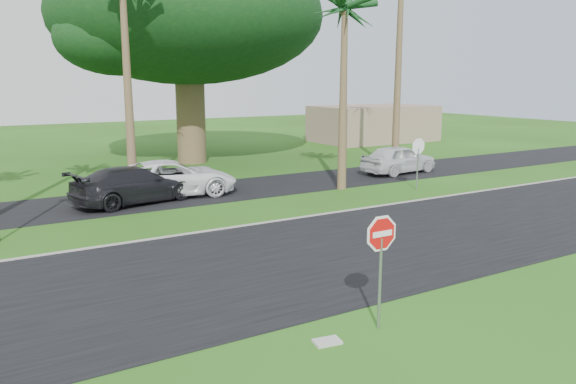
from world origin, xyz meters
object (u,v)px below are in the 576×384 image
(stop_sign_near, at_px, (381,249))
(car_pickup, at_px, (399,159))
(car_dark, at_px, (135,185))
(stop_sign_far, at_px, (418,153))
(car_minivan, at_px, (172,178))

(stop_sign_near, relative_size, car_pickup, 0.56)
(car_dark, distance_m, car_pickup, 14.96)
(car_dark, bearing_deg, car_pickup, -102.28)
(stop_sign_near, distance_m, car_pickup, 20.56)
(car_pickup, bearing_deg, stop_sign_near, 130.80)
(car_pickup, bearing_deg, car_dark, 84.16)
(stop_sign_near, relative_size, stop_sign_far, 1.00)
(car_minivan, bearing_deg, car_dark, 116.04)
(car_dark, height_order, car_minivan, car_minivan)
(car_dark, xyz_separation_m, car_pickup, (14.96, 0.14, 0.02))
(stop_sign_far, height_order, car_minivan, stop_sign_far)
(stop_sign_near, xyz_separation_m, car_dark, (-1.00, 14.93, -0.99))
(stop_sign_near, bearing_deg, car_minivan, 86.69)
(car_dark, distance_m, car_minivan, 2.01)
(stop_sign_far, relative_size, car_pickup, 0.56)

